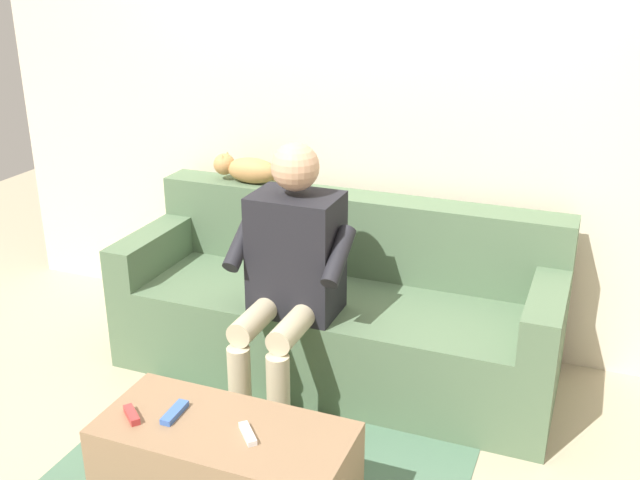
{
  "coord_description": "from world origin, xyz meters",
  "views": [
    {
      "loc": [
        -1.13,
        2.97,
        1.97
      ],
      "look_at": [
        0.0,
        0.11,
        0.77
      ],
      "focal_mm": 41.86,
      "sensor_mm": 36.0,
      "label": 1
    }
  ],
  "objects_px": {
    "coffee_table": "(226,473)",
    "remote_white": "(248,434)",
    "couch": "(339,310)",
    "remote_blue": "(175,412)",
    "cat_on_backrest": "(246,169)",
    "remote_red": "(132,415)",
    "person_solo_seated": "(291,265)"
  },
  "relations": [
    {
      "from": "coffee_table",
      "to": "remote_red",
      "type": "relative_size",
      "value": 8.08
    },
    {
      "from": "remote_red",
      "to": "remote_blue",
      "type": "height_order",
      "value": "remote_red"
    },
    {
      "from": "coffee_table",
      "to": "person_solo_seated",
      "type": "xyz_separation_m",
      "value": [
        0.1,
        -0.82,
        0.48
      ]
    },
    {
      "from": "coffee_table",
      "to": "cat_on_backrest",
      "type": "xyz_separation_m",
      "value": [
        0.61,
        -1.43,
        0.71
      ]
    },
    {
      "from": "coffee_table",
      "to": "remote_white",
      "type": "relative_size",
      "value": 7.29
    },
    {
      "from": "couch",
      "to": "remote_blue",
      "type": "bearing_deg",
      "value": 80.4
    },
    {
      "from": "coffee_table",
      "to": "remote_red",
      "type": "height_order",
      "value": "remote_red"
    },
    {
      "from": "coffee_table",
      "to": "person_solo_seated",
      "type": "height_order",
      "value": "person_solo_seated"
    },
    {
      "from": "remote_white",
      "to": "remote_red",
      "type": "bearing_deg",
      "value": -125.45
    },
    {
      "from": "couch",
      "to": "remote_red",
      "type": "height_order",
      "value": "couch"
    },
    {
      "from": "coffee_table",
      "to": "remote_white",
      "type": "bearing_deg",
      "value": 171.08
    },
    {
      "from": "couch",
      "to": "coffee_table",
      "type": "height_order",
      "value": "couch"
    },
    {
      "from": "cat_on_backrest",
      "to": "coffee_table",
      "type": "bearing_deg",
      "value": 113.19
    },
    {
      "from": "couch",
      "to": "cat_on_backrest",
      "type": "bearing_deg",
      "value": -21.59
    },
    {
      "from": "coffee_table",
      "to": "remote_white",
      "type": "distance_m",
      "value": 0.23
    },
    {
      "from": "couch",
      "to": "remote_white",
      "type": "xyz_separation_m",
      "value": [
        -0.1,
        1.2,
        0.1
      ]
    },
    {
      "from": "cat_on_backrest",
      "to": "remote_white",
      "type": "relative_size",
      "value": 4.07
    },
    {
      "from": "remote_white",
      "to": "coffee_table",
      "type": "bearing_deg",
      "value": -141.64
    },
    {
      "from": "person_solo_seated",
      "to": "cat_on_backrest",
      "type": "bearing_deg",
      "value": -49.7
    },
    {
      "from": "coffee_table",
      "to": "remote_blue",
      "type": "relative_size",
      "value": 6.47
    },
    {
      "from": "cat_on_backrest",
      "to": "remote_red",
      "type": "relative_size",
      "value": 4.51
    },
    {
      "from": "person_solo_seated",
      "to": "couch",
      "type": "bearing_deg",
      "value": -104.6
    },
    {
      "from": "person_solo_seated",
      "to": "remote_red",
      "type": "distance_m",
      "value": 0.96
    },
    {
      "from": "couch",
      "to": "person_solo_seated",
      "type": "bearing_deg",
      "value": 75.4
    },
    {
      "from": "coffee_table",
      "to": "person_solo_seated",
      "type": "relative_size",
      "value": 0.75
    },
    {
      "from": "remote_white",
      "to": "remote_blue",
      "type": "relative_size",
      "value": 0.89
    },
    {
      "from": "couch",
      "to": "remote_white",
      "type": "bearing_deg",
      "value": 94.93
    },
    {
      "from": "coffee_table",
      "to": "couch",
      "type": "bearing_deg",
      "value": -90.0
    },
    {
      "from": "remote_blue",
      "to": "coffee_table",
      "type": "bearing_deg",
      "value": -92.09
    },
    {
      "from": "couch",
      "to": "remote_red",
      "type": "distance_m",
      "value": 1.31
    },
    {
      "from": "couch",
      "to": "coffee_table",
      "type": "xyz_separation_m",
      "value": [
        0.0,
        1.19,
        -0.11
      ]
    },
    {
      "from": "remote_red",
      "to": "remote_white",
      "type": "distance_m",
      "value": 0.44
    }
  ]
}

